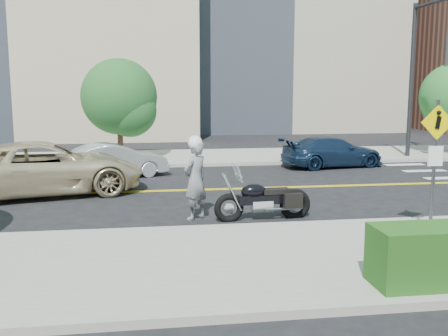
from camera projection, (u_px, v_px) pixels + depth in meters
ground_plane at (214, 189)px, 17.60m from camera, size 120.00×120.00×0.00m
sidewalk_near at (262, 260)px, 10.26m from camera, size 60.00×5.00×0.15m
sidewalk_far at (195, 157)px, 24.92m from camera, size 60.00×5.00×0.15m
building_mid at (272, 4)px, 42.58m from camera, size 18.00×14.00×20.00m
lamp_post at (446, 71)px, 25.00m from camera, size 0.16×0.16×8.00m
traffic_light at (423, 58)px, 23.25m from camera, size 0.28×4.50×7.00m
pedestrian_sign at (435, 153)px, 11.72m from camera, size 0.78×0.08×3.00m
motorcyclist at (195, 178)px, 13.54m from camera, size 0.89×0.87×2.20m
motorcycle at (264, 191)px, 13.56m from camera, size 2.56×0.97×1.52m
suv at (46, 168)px, 16.70m from camera, size 6.66×4.28×1.71m
parked_car_silver at (114, 161)px, 19.75m from camera, size 4.19×2.73×1.30m
parked_car_blue at (332, 152)px, 22.40m from camera, size 4.67×2.54×1.28m
tree_far_a at (119, 97)px, 23.55m from camera, size 3.41×3.41×4.67m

